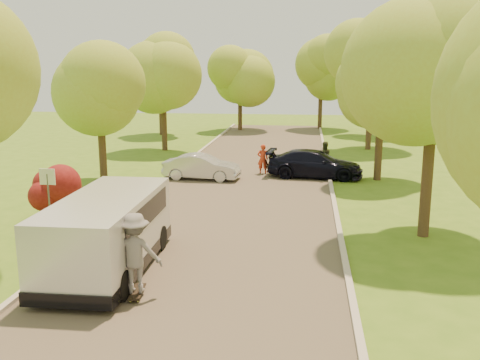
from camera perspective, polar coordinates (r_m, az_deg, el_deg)
The scene contains 22 objects.
ground at distance 14.15m, azimuth -5.18°, elevation -11.13°, with size 100.00×100.00×0.00m, color #45711A.
road at distance 21.62m, azimuth -0.68°, elevation -2.82°, with size 8.00×60.00×0.01m, color #4C4438.
curb_left at distance 22.50m, azimuth -10.97°, elevation -2.30°, with size 0.18×60.00×0.12m, color #B2AD9E.
curb_right at distance 21.45m, azimuth 10.11°, elevation -2.98°, with size 0.18×60.00×0.12m, color #B2AD9E.
street_sign at distance 19.23m, azimuth -19.80°, elevation -0.65°, with size 0.55×0.06×2.17m.
red_shrub at distance 20.85m, azimuth -19.09°, elevation -0.96°, with size 1.70×1.70×1.95m.
tree_l_midb at distance 26.54m, azimuth -14.43°, elevation 9.60°, with size 4.30×4.20×6.62m.
tree_l_far at distance 35.90m, azimuth -7.93°, elevation 11.83°, with size 4.92×4.80×7.79m.
tree_r_mida at distance 18.18m, azimuth 20.81°, elevation 11.23°, with size 5.13×5.00×7.95m.
tree_r_midb at distance 26.96m, azimuth 15.37°, elevation 10.21°, with size 4.51×4.40×7.01m.
tree_r_far at distance 36.95m, azimuth 14.28°, elevation 12.14°, with size 5.33×5.20×8.34m.
tree_bg_a at distance 44.25m, azimuth -8.26°, elevation 11.65°, with size 5.12×5.00×7.72m.
tree_bg_b at distance 45.01m, azimuth 14.30°, elevation 11.70°, with size 5.12×5.00×7.95m.
tree_bg_c at distance 47.04m, azimuth 0.27°, elevation 11.43°, with size 4.92×4.80×7.33m.
tree_bg_d at distance 48.71m, azimuth 8.95°, elevation 11.66°, with size 5.12×5.00×7.72m.
minivan at distance 15.17m, azimuth -13.94°, elevation -5.39°, with size 2.28×5.64×2.09m.
silver_sedan at distance 26.69m, azimuth -4.11°, elevation 1.40°, with size 1.33×3.80×1.25m, color #B7B8BC.
dark_sedan at distance 27.33m, azimuth 7.97°, elevation 1.72°, with size 1.96×4.81×1.40m, color black.
longboard at distance 13.68m, azimuth -10.94°, elevation -11.65°, with size 0.41×1.05×0.12m.
skateboarder at distance 13.31m, azimuth -11.11°, elevation -7.64°, with size 1.29×0.74×1.99m, color slate.
person_striped at distance 28.01m, azimuth 2.44°, elevation 2.24°, with size 0.57×0.37×1.56m, color #BA351B.
person_olive at distance 28.56m, azimuth 8.95°, elevation 2.41°, with size 0.81×0.63×1.67m, color #2F3620.
Camera 1 is at (2.86, -12.69, 5.57)m, focal length 40.00 mm.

